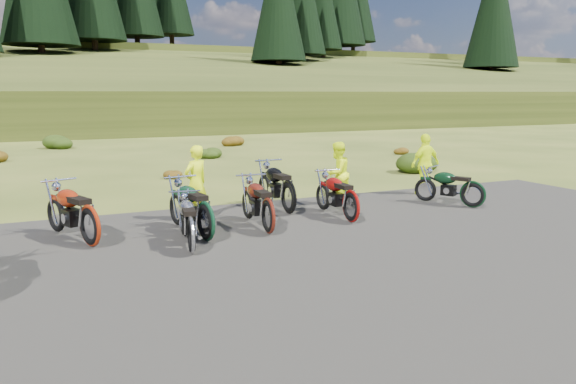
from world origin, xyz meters
name	(u,v)px	position (x,y,z in m)	size (l,w,h in m)	color
ground	(299,242)	(0.00, 0.00, 0.00)	(300.00, 300.00, 0.00)	#3E4C19
gravel_pad	(352,271)	(0.00, -2.00, 0.00)	(20.00, 12.00, 0.04)	black
hill_slope	(81,122)	(0.00, 50.00, 0.00)	(300.00, 46.00, 3.00)	#2D3712
hill_plateau	(55,108)	(0.00, 110.00, 0.00)	(300.00, 90.00, 9.17)	#2D3712
conifer_27	(304,0)	(27.00, 55.00, 14.06)	(5.72, 5.72, 15.00)	black
conifer_28	(324,5)	(33.00, 61.00, 14.76)	(5.28, 5.28, 14.00)	black
conifer_31	(494,4)	(51.00, 48.00, 14.18)	(7.04, 7.04, 18.00)	black
conifer_32	(495,8)	(57.00, 54.00, 14.87)	(6.60, 6.60, 17.00)	black
conifer_33	(496,11)	(63.00, 60.00, 15.56)	(6.16, 6.16, 16.00)	black
conifer_34	(496,13)	(69.00, 66.00, 16.26)	(5.72, 5.72, 15.00)	black
conifer_35	(497,15)	(75.00, 72.00, 16.95)	(5.28, 5.28, 14.00)	black
conifer_36	(498,4)	(81.00, 78.00, 20.16)	(7.92, 7.92, 20.00)	black
shrub_3	(59,140)	(-3.30, 21.90, 0.46)	(1.56, 1.56, 0.92)	#1F360D
shrub_4	(171,172)	(-0.40, 9.20, 0.23)	(0.77, 0.77, 0.45)	#5A2C0B
shrub_5	(208,151)	(2.50, 14.50, 0.31)	(1.03, 1.03, 0.61)	#1F360D
shrub_6	(232,139)	(5.40, 19.80, 0.38)	(1.30, 1.30, 0.77)	#5A2C0B
shrub_7	(418,159)	(8.30, 7.10, 0.46)	(1.56, 1.56, 0.92)	#1F360D
shrub_8	(398,149)	(11.20, 12.40, 0.23)	(0.77, 0.77, 0.45)	#5A2C0B
motorcycle_1	(91,248)	(-3.74, 1.22, 0.00)	(2.23, 0.74, 1.17)	#95230A
motorcycle_2	(206,242)	(-1.66, 0.72, 0.00)	(2.20, 0.73, 1.15)	#0E341D
motorcycle_3	(192,255)	(-2.14, -0.03, 0.00)	(1.90, 0.63, 0.99)	#9E9EA2
motorcycle_4	(268,235)	(-0.34, 0.73, 0.00)	(2.10, 0.70, 1.10)	#53170D
motorcycle_5	(289,215)	(0.84, 2.31, 0.00)	(2.27, 0.76, 1.19)	black
motorcycle_6	(351,223)	(1.73, 0.92, 0.00)	(2.04, 0.68, 1.07)	maroon
motorcycle_7	(472,209)	(5.34, 1.05, 0.00)	(1.90, 0.63, 1.00)	black
person_middle	(196,184)	(-1.31, 2.61, 0.85)	(0.62, 0.40, 1.69)	#E5FF0D
person_right_a	(337,174)	(2.47, 2.87, 0.81)	(0.78, 0.61, 1.61)	#E5FF0D
person_right_b	(425,165)	(5.47, 3.13, 0.86)	(1.00, 0.42, 1.71)	#E5FF0D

